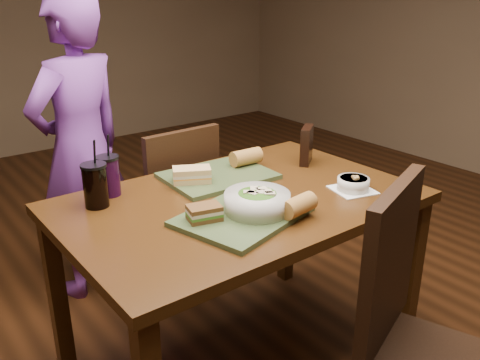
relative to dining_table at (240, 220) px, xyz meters
The scene contains 16 objects.
ground 0.66m from the dining_table, ahead, with size 6.00×6.00×0.00m, color #381C0B.
dining_table is the anchor object (origin of this frame).
chair_near 0.73m from the dining_table, 82.98° to the right, with size 0.54×0.55×0.97m.
chair_far 0.62m from the dining_table, 84.12° to the left, with size 0.40×0.40×0.89m.
diner 0.98m from the dining_table, 104.11° to the left, with size 0.54×0.36×1.49m, color #763694.
tray_near 0.20m from the dining_table, 124.96° to the right, with size 0.42×0.32×0.02m, color #3B4B28.
tray_far 0.25m from the dining_table, 75.95° to the left, with size 0.42×0.32×0.02m, color #3B4B28.
salad_bowl 0.22m from the dining_table, 107.53° to the right, with size 0.22×0.22×0.07m.
soup_bowl 0.45m from the dining_table, 28.42° to the right, with size 0.18×0.18×0.06m.
sandwich_near 0.29m from the dining_table, 154.66° to the right, with size 0.12×0.10×0.05m.
sandwich_far 0.26m from the dining_table, 110.54° to the left, with size 0.17×0.14×0.06m.
baguette_near 0.30m from the dining_table, 81.34° to the right, with size 0.06×0.06×0.13m, color #AD7533.
baguette_far 0.35m from the dining_table, 47.68° to the left, with size 0.07×0.07×0.13m, color #AD7533.
cup_cola 0.54m from the dining_table, 151.04° to the left, with size 0.09×0.09×0.25m.
cup_berry 0.52m from the dining_table, 138.94° to the left, with size 0.09×0.09×0.23m.
chip_bag 0.52m from the dining_table, 15.94° to the left, with size 0.13×0.04×0.16m, color black.
Camera 1 is at (-1.06, -1.37, 1.48)m, focal length 38.00 mm.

